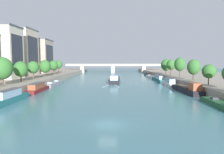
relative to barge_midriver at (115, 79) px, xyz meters
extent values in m
plane|color=#42757F|center=(-1.11, -52.66, -0.94)|extent=(400.00, 400.00, 0.00)
cube|color=gray|center=(-41.38, 2.34, 0.20)|extent=(36.00, 170.00, 2.27)
cube|color=gray|center=(39.16, 2.34, 0.20)|extent=(36.00, 170.00, 2.27)
cube|color=black|center=(0.02, 0.70, -0.33)|extent=(4.67, 21.40, 1.22)
cube|color=black|center=(0.38, 11.68, -0.21)|extent=(3.83, 1.37, 0.98)
cube|color=black|center=(0.02, 0.70, 0.31)|extent=(4.75, 21.40, 0.06)
cube|color=#9EBCD6|center=(-0.21, -6.54, 1.20)|extent=(3.13, 4.35, 1.72)
cube|color=black|center=(-0.14, -4.40, 1.46)|extent=(2.39, 0.11, 0.48)
cube|color=brown|center=(0.09, 2.82, 0.52)|extent=(3.46, 11.16, 0.36)
cylinder|color=#232328|center=(0.41, -5.70, 0.89)|extent=(0.07, 0.07, 1.10)
cube|color=silver|center=(0.58, -14.30, -0.92)|extent=(1.82, 5.91, 0.03)
cube|color=silver|center=(-3.01, -14.18, -0.92)|extent=(2.18, 5.82, 0.03)
cube|color=#23666B|center=(-21.29, -39.71, -0.33)|extent=(2.19, 10.56, 1.21)
cube|color=#23666B|center=(-21.20, -34.10, -0.21)|extent=(1.93, 1.28, 0.97)
cube|color=#23666B|center=(-21.29, -39.71, 0.31)|extent=(2.23, 10.56, 0.06)
cube|color=#9EBCD6|center=(-21.30, -40.24, 1.06)|extent=(1.76, 6.76, 1.44)
cube|color=#4C4C51|center=(-21.30, -40.24, 1.81)|extent=(1.89, 6.97, 0.08)
cylinder|color=#232328|center=(-21.04, -42.88, 0.89)|extent=(0.07, 0.07, 1.10)
cube|color=maroon|center=(-21.47, -25.90, -0.48)|extent=(2.83, 11.31, 0.92)
cube|color=maroon|center=(-21.68, -19.94, -0.39)|extent=(2.36, 1.28, 0.82)
cube|color=maroon|center=(-21.47, -25.90, 0.01)|extent=(2.88, 11.31, 0.06)
cube|color=#9E5133|center=(-21.45, -26.46, 0.74)|extent=(2.25, 7.25, 1.39)
cube|color=#4C4C51|center=(-21.45, -26.46, 1.47)|extent=(2.40, 7.47, 0.08)
cylinder|color=#232328|center=(-20.99, -29.26, 0.59)|extent=(0.07, 0.07, 1.10)
cube|color=gray|center=(-21.45, -11.96, -0.44)|extent=(2.81, 13.48, 0.98)
cube|color=gray|center=(-21.35, -4.89, -0.35)|extent=(2.49, 1.25, 0.85)
cube|color=gray|center=(-21.45, -11.96, 0.08)|extent=(2.86, 13.48, 0.06)
cube|color=#9EBCD6|center=(-21.41, -9.00, 0.31)|extent=(1.32, 0.92, 0.40)
cube|color=#9EBCD6|center=(-21.51, -15.72, 0.35)|extent=(1.45, 1.12, 0.48)
cylinder|color=#232328|center=(-21.12, -16.00, 0.66)|extent=(0.07, 0.07, 1.10)
cube|color=#235633|center=(19.18, -43.34, -0.46)|extent=(2.31, 10.69, 0.96)
cube|color=#235633|center=(19.23, -37.66, -0.36)|extent=(2.12, 1.23, 0.84)
cube|color=#235633|center=(19.18, -43.34, 0.05)|extent=(2.36, 10.69, 0.06)
cube|color=#38383D|center=(19.20, -41.00, 0.28)|extent=(1.12, 0.91, 0.40)
cube|color=black|center=(19.32, -26.86, -0.30)|extent=(3.27, 14.36, 1.28)
cube|color=black|center=(19.13, -19.37, -0.17)|extent=(2.80, 1.33, 1.01)
cube|color=black|center=(19.32, -26.86, 0.37)|extent=(3.33, 14.36, 0.06)
cube|color=#9E5133|center=(19.45, -31.72, 1.32)|extent=(2.25, 2.91, 1.84)
cube|color=black|center=(19.41, -30.28, 1.59)|extent=(1.75, 0.07, 0.51)
cube|color=brown|center=(19.29, -25.43, 0.58)|extent=(2.46, 7.49, 0.36)
cylinder|color=#232328|center=(19.87, -31.14, 0.95)|extent=(0.07, 0.07, 1.10)
cube|color=silver|center=(18.76, -12.51, -0.41)|extent=(2.65, 11.40, 1.05)
cube|color=silver|center=(18.94, -6.50, -0.31)|extent=(2.22, 1.29, 0.89)
cube|color=silver|center=(18.76, -12.51, 0.14)|extent=(2.69, 11.40, 0.06)
cube|color=#9EBCD6|center=(18.74, -13.08, 0.91)|extent=(2.11, 7.31, 1.49)
cube|color=#4C4C51|center=(18.74, -13.08, 1.70)|extent=(2.25, 7.53, 0.08)
cylinder|color=#232328|center=(19.00, -15.92, 0.72)|extent=(0.07, 0.07, 1.10)
cube|color=#23666B|center=(18.87, 3.38, -0.47)|extent=(2.78, 13.13, 0.94)
cube|color=#23666B|center=(18.70, 10.26, -0.37)|extent=(2.35, 1.27, 0.83)
cube|color=#23666B|center=(18.87, 3.38, 0.04)|extent=(2.83, 13.13, 0.06)
cube|color=#9EBCD6|center=(18.89, 2.72, 0.79)|extent=(2.22, 8.41, 1.45)
cube|color=#4C4C51|center=(18.89, 2.72, 1.56)|extent=(2.37, 8.67, 0.08)
cylinder|color=#232328|center=(19.34, -0.53, 0.62)|extent=(0.07, 0.07, 1.10)
cube|color=silver|center=(18.78, 19.65, -0.45)|extent=(2.76, 12.53, 0.98)
cube|color=silver|center=(18.54, 26.23, -0.35)|extent=(2.25, 1.29, 0.85)
cube|color=silver|center=(18.78, 19.65, 0.07)|extent=(2.80, 12.53, 0.06)
cube|color=beige|center=(18.68, 22.39, 0.30)|extent=(1.19, 0.94, 0.40)
cube|color=beige|center=(18.90, 16.17, 0.34)|extent=(1.31, 1.14, 0.48)
cylinder|color=#232328|center=(19.26, 15.93, 0.65)|extent=(0.07, 0.07, 1.10)
cube|color=#1E284C|center=(19.33, 34.06, -0.39)|extent=(1.76, 9.11, 1.08)
cube|color=#1E284C|center=(19.26, 38.95, -0.29)|extent=(1.57, 1.25, 0.91)
cube|color=#1E284C|center=(19.33, 34.06, 0.18)|extent=(1.79, 9.12, 0.06)
cube|color=#9E5133|center=(19.30, 36.06, 0.41)|extent=(0.83, 0.91, 0.40)
cube|color=#9E5133|center=(19.37, 31.51, 0.45)|extent=(0.91, 1.11, 0.48)
cylinder|color=#232328|center=(19.62, 31.33, 0.76)|extent=(0.07, 0.07, 1.10)
cylinder|color=brown|center=(-27.44, -31.75, 2.80)|extent=(0.26, 0.26, 2.92)
ellipsoid|color=#336B2D|center=(-27.44, -31.75, 5.76)|extent=(4.61, 4.61, 5.47)
cylinder|color=brown|center=(-27.88, -22.12, 2.62)|extent=(0.34, 0.34, 2.56)
ellipsoid|color=#336B2D|center=(-27.88, -22.12, 5.17)|extent=(4.01, 4.01, 4.62)
cylinder|color=brown|center=(-27.85, -13.66, 2.80)|extent=(0.38, 0.38, 2.92)
ellipsoid|color=#336B2D|center=(-27.85, -13.66, 5.42)|extent=(3.88, 3.88, 4.21)
cylinder|color=brown|center=(-27.68, -3.24, 2.68)|extent=(0.24, 0.24, 2.68)
ellipsoid|color=#336B2D|center=(-27.68, -3.24, 5.43)|extent=(4.43, 4.43, 5.12)
cylinder|color=brown|center=(-27.72, 7.01, 2.87)|extent=(0.37, 0.37, 3.07)
ellipsoid|color=#336B2D|center=(-27.72, 7.01, 5.61)|extent=(4.00, 4.00, 4.38)
cylinder|color=brown|center=(-28.24, 17.14, 3.02)|extent=(0.35, 0.35, 3.37)
ellipsoid|color=#336B2D|center=(-28.24, 17.14, 5.83)|extent=(3.48, 3.48, 4.08)
cylinder|color=brown|center=(24.39, -28.23, 2.59)|extent=(0.29, 0.29, 2.51)
ellipsoid|color=#336B2D|center=(24.39, -28.23, 4.86)|extent=(3.45, 3.45, 3.68)
cylinder|color=brown|center=(25.20, -16.92, 2.80)|extent=(0.35, 0.35, 2.93)
ellipsoid|color=#336B2D|center=(25.20, -16.92, 5.62)|extent=(3.99, 3.99, 4.93)
cylinder|color=brown|center=(24.81, -5.33, 3.10)|extent=(0.25, 0.25, 3.53)
ellipsoid|color=#336B2D|center=(24.81, -5.33, 6.30)|extent=(4.03, 4.03, 5.20)
cylinder|color=brown|center=(24.65, 5.23, 3.03)|extent=(0.36, 0.36, 3.39)
ellipsoid|color=#336B2D|center=(24.65, 5.23, 5.97)|extent=(3.87, 3.87, 4.49)
cylinder|color=brown|center=(24.96, 14.02, 2.71)|extent=(0.36, 0.36, 2.75)
ellipsoid|color=#336B2D|center=(24.96, 14.02, 5.67)|extent=(4.71, 4.71, 5.72)
cube|color=#232833|center=(-33.89, -11.79, 11.19)|extent=(0.04, 7.45, 10.75)
cube|color=beige|center=(-41.24, 4.97, 11.21)|extent=(11.10, 12.49, 19.74)
cube|color=#565B66|center=(-41.24, 4.97, 21.33)|extent=(11.43, 12.87, 0.50)
cube|color=#232833|center=(-35.67, 4.97, 12.20)|extent=(0.04, 9.99, 11.85)
cube|color=#A89989|center=(-41.24, 23.01, 9.94)|extent=(13.18, 12.95, 17.21)
cube|color=#565B66|center=(-41.24, 23.01, 18.80)|extent=(13.58, 13.33, 0.50)
cube|color=#232833|center=(-34.63, 23.01, 10.80)|extent=(0.04, 10.36, 10.33)
cube|color=#ADA899|center=(-1.11, 59.57, 4.37)|extent=(68.55, 4.40, 0.60)
cube|color=#ADA899|center=(-1.11, 57.57, 5.12)|extent=(68.55, 0.30, 0.90)
cube|color=#ADA899|center=(-1.11, 61.57, 5.12)|extent=(68.55, 0.30, 0.90)
cube|color=#ADA899|center=(-23.38, 59.57, 1.57)|extent=(2.80, 3.60, 5.01)
cube|color=#ADA899|center=(-1.11, 59.57, 1.57)|extent=(2.80, 3.60, 5.01)
cube|color=#ADA899|center=(21.16, 59.57, 1.57)|extent=(2.80, 3.60, 5.01)
camera|label=1|loc=(-0.29, -76.85, 7.46)|focal=29.92mm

